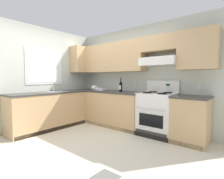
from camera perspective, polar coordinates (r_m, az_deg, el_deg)
The scene contains 10 objects.
ground_plane at distance 3.67m, azimuth -9.95°, elevation -16.21°, with size 7.04×7.04×0.00m, color beige.
floor_accent_tile at distance 2.43m, azimuth -2.21°, elevation -27.19°, with size 0.30×0.30×0.01m, color slate.
wall_back at distance 4.38m, azimuth 8.86°, elevation 6.72°, with size 4.68×0.57×2.55m.
wall_left at distance 4.89m, azimuth -20.31°, elevation 4.63°, with size 0.47×4.00×2.55m.
counter_back_run at distance 4.40m, azimuth 2.90°, elevation -6.70°, with size 3.60×0.65×0.91m.
counter_left_run at distance 4.54m, azimuth -20.32°, elevation -6.49°, with size 0.63×1.91×1.13m.
stove at distance 3.91m, azimuth 14.74°, elevation -7.75°, with size 0.76×0.62×1.20m.
wine_bottle at distance 4.34m, azimuth 2.95°, elevation 1.11°, with size 0.08×0.08×0.36m.
bowl at distance 4.87m, azimuth -3.96°, elevation 0.00°, with size 0.38×0.22×0.06m.
paper_towel_roll at distance 4.90m, azimuth -5.85°, elevation 0.55°, with size 0.12×0.13×0.13m.
Camera 1 is at (2.63, -2.23, 1.25)m, focal length 27.44 mm.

